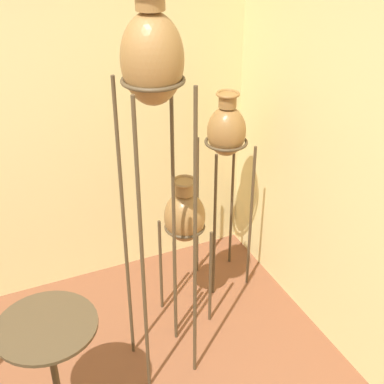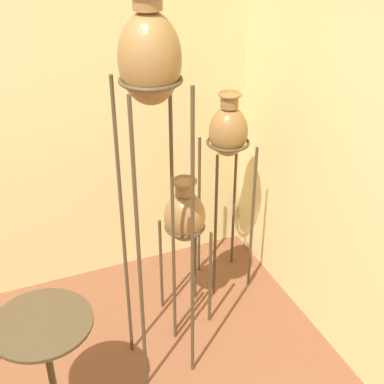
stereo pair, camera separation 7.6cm
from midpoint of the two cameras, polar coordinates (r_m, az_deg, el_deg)
name	(u,v)px [view 1 (the left image)]	position (r m, az deg, el deg)	size (l,w,h in m)	color
vase_stand_tall	(153,73)	(2.45, -5.12, 12.51)	(0.31, 0.31, 2.16)	#473823
vase_stand_medium	(226,136)	(3.44, 3.05, 5.94)	(0.30, 0.30, 1.43)	#473823
vase_stand_short	(185,218)	(3.26, -1.45, -2.80)	(0.27, 0.27, 1.03)	#473823
side_table	(52,358)	(2.79, -15.51, -16.66)	(0.48, 0.48, 0.77)	#473823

